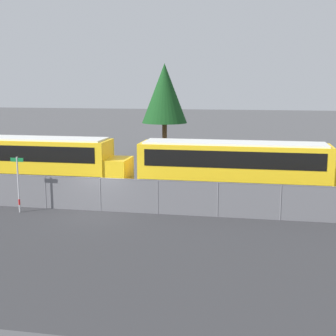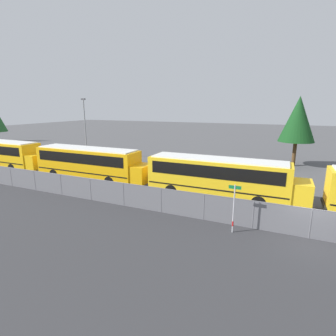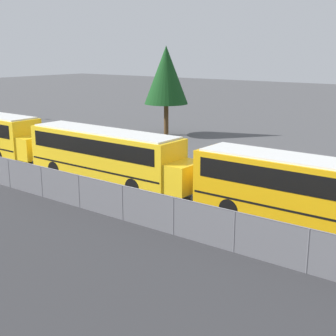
% 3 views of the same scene
% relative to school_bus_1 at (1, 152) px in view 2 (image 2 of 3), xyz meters
% --- Properties ---
extents(ground_plane, '(200.00, 200.00, 0.00)m').
position_rel_school_bus_1_xyz_m(ground_plane, '(32.25, -4.55, -1.94)').
color(ground_plane, '#4C4C4F').
extents(road_strip, '(150.21, 12.00, 0.01)m').
position_rel_school_bus_1_xyz_m(road_strip, '(32.25, -10.55, -1.94)').
color(road_strip, '#333335').
rests_on(road_strip, ground_plane).
extents(fence, '(116.28, 0.07, 1.78)m').
position_rel_school_bus_1_xyz_m(fence, '(32.25, -4.56, -1.04)').
color(fence, '#9EA0A5').
rests_on(fence, ground_plane).
extents(school_bus_1, '(12.36, 2.51, 3.27)m').
position_rel_school_bus_1_xyz_m(school_bus_1, '(0.00, 0.00, 0.00)').
color(school_bus_1, yellow).
rests_on(school_bus_1, ground_plane).
extents(school_bus_2, '(12.36, 2.51, 3.27)m').
position_rel_school_bus_1_xyz_m(school_bus_2, '(13.17, -0.08, 0.00)').
color(school_bus_2, '#EDA80F').
rests_on(school_bus_2, ground_plane).
extents(school_bus_3, '(12.36, 2.51, 3.27)m').
position_rel_school_bus_1_xyz_m(school_bus_3, '(26.10, -0.15, 0.00)').
color(school_bus_3, yellow).
rests_on(school_bus_3, ground_plane).
extents(street_sign, '(0.70, 0.09, 2.91)m').
position_rel_school_bus_1_xyz_m(street_sign, '(28.18, -5.55, -0.40)').
color(street_sign, '#B7B7BC').
rests_on(street_sign, ground_plane).
extents(light_pole, '(0.60, 0.24, 8.25)m').
position_rel_school_bus_1_xyz_m(light_pole, '(5.25, 8.67, 2.57)').
color(light_pole, gray).
rests_on(light_pole, ground_plane).
extents(tree_0, '(4.16, 4.16, 8.43)m').
position_rel_school_bus_1_xyz_m(tree_0, '(31.81, 15.30, 3.76)').
color(tree_0, '#51381E').
rests_on(tree_0, ground_plane).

